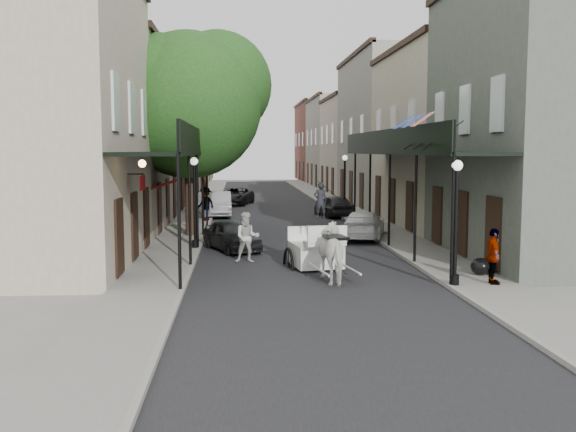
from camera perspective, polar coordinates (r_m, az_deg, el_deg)
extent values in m
plane|color=gray|center=(20.91, 1.99, -5.49)|extent=(140.00, 140.00, 0.00)
cube|color=black|center=(40.65, -1.14, 0.05)|extent=(8.00, 90.00, 0.01)
cube|color=gray|center=(40.67, -8.19, 0.07)|extent=(2.20, 90.00, 0.12)
cube|color=gray|center=(41.22, 5.81, 0.18)|extent=(2.20, 90.00, 0.12)
cube|color=#BEAF98|center=(50.78, -11.62, 7.02)|extent=(5.00, 80.00, 10.50)
cube|color=gray|center=(51.55, 7.86, 7.06)|extent=(5.00, 80.00, 10.50)
cube|color=black|center=(27.51, -10.10, 5.53)|extent=(2.20, 18.00, 0.12)
cube|color=black|center=(27.43, -7.92, 6.61)|extent=(0.06, 18.00, 1.00)
cylinder|color=black|center=(18.56, -9.66, -0.38)|extent=(0.10, 0.10, 4.00)
cylinder|color=black|center=(26.50, -8.08, 1.49)|extent=(0.10, 0.10, 4.00)
cylinder|color=black|center=(34.47, -7.24, 2.49)|extent=(0.10, 0.10, 4.00)
cube|color=black|center=(28.33, 10.57, 5.53)|extent=(2.20, 18.00, 0.12)
cube|color=black|center=(28.08, 8.50, 6.58)|extent=(0.06, 18.00, 1.00)
cylinder|color=black|center=(19.52, 14.43, -0.18)|extent=(0.10, 0.10, 4.00)
cylinder|color=black|center=(27.18, 9.00, 1.58)|extent=(0.10, 0.10, 4.00)
cylinder|color=black|center=(35.00, 5.97, 2.56)|extent=(0.10, 0.10, 4.00)
cylinder|color=#382619|center=(30.48, -8.75, 3.55)|extent=(0.44, 0.44, 5.60)
sphere|color=#1C4415|center=(30.53, -8.85, 9.71)|extent=(6.80, 6.80, 6.80)
sphere|color=#1C4415|center=(31.14, -6.25, 11.51)|extent=(5.10, 5.10, 5.10)
cylinder|color=#382619|center=(44.46, -7.39, 3.90)|extent=(0.44, 0.44, 5.04)
sphere|color=#1C4415|center=(44.46, -7.44, 7.69)|extent=(6.00, 6.00, 6.00)
sphere|color=#1C4415|center=(45.05, -5.87, 8.83)|extent=(4.50, 4.50, 4.50)
cylinder|color=black|center=(19.83, 14.56, -5.50)|extent=(0.28, 0.28, 0.30)
cylinder|color=black|center=(19.59, 14.68, -1.05)|extent=(0.12, 0.12, 3.40)
sphere|color=white|center=(19.46, 14.82, 4.37)|extent=(0.32, 0.32, 0.32)
cylinder|color=black|center=(26.71, -8.24, -2.47)|extent=(0.28, 0.28, 0.30)
cylinder|color=black|center=(26.53, -8.29, 0.84)|extent=(0.12, 0.12, 3.40)
sphere|color=white|center=(26.44, -8.35, 4.84)|extent=(0.32, 0.32, 0.32)
cylinder|color=black|center=(39.09, 5.04, 0.19)|extent=(0.28, 0.28, 0.30)
cylinder|color=black|center=(38.97, 5.06, 2.46)|extent=(0.12, 0.12, 3.40)
sphere|color=white|center=(38.90, 5.08, 5.18)|extent=(0.32, 0.32, 0.32)
imported|color=white|center=(20.19, 4.32, -3.26)|extent=(1.31, 2.30, 1.83)
torus|color=black|center=(23.06, -0.27, -2.68)|extent=(0.32, 1.43, 1.43)
torus|color=black|center=(23.54, 4.06, -2.52)|extent=(0.32, 1.43, 1.43)
torus|color=black|center=(21.68, 1.23, -4.12)|extent=(0.19, 0.75, 0.74)
torus|color=black|center=(22.06, 4.71, -3.97)|extent=(0.19, 0.75, 0.74)
cube|color=white|center=(23.01, 2.06, -1.50)|extent=(1.85, 2.22, 0.78)
cube|color=white|center=(21.82, 2.88, -0.44)|extent=(1.41, 0.81, 0.13)
cube|color=white|center=(21.53, 3.09, 0.37)|extent=(1.33, 0.32, 0.56)
imported|color=black|center=(21.76, 2.89, 1.37)|extent=(0.50, 0.37, 1.25)
imported|color=beige|center=(23.59, -3.65, -1.91)|extent=(0.92, 0.73, 1.86)
imported|color=gray|center=(36.84, -7.35, 1.08)|extent=(1.39, 1.38, 1.92)
imported|color=gray|center=(20.12, 17.80, -3.43)|extent=(0.55, 1.03, 1.68)
imported|color=black|center=(26.48, -5.03, -1.73)|extent=(2.78, 3.96, 1.25)
imported|color=#9A9A9F|center=(40.22, -6.25, 1.04)|extent=(1.78, 4.70, 1.53)
imported|color=black|center=(48.69, -4.75, 1.77)|extent=(3.24, 5.15, 1.33)
imported|color=white|center=(30.14, 6.70, -0.80)|extent=(2.94, 4.76, 1.29)
imported|color=black|center=(39.96, 4.10, 0.92)|extent=(2.31, 4.27, 1.38)
ellipsoid|color=black|center=(21.57, 16.77, -4.31)|extent=(0.66, 0.66, 0.56)
ellipsoid|color=black|center=(22.09, 17.07, -4.21)|extent=(0.57, 0.57, 0.46)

